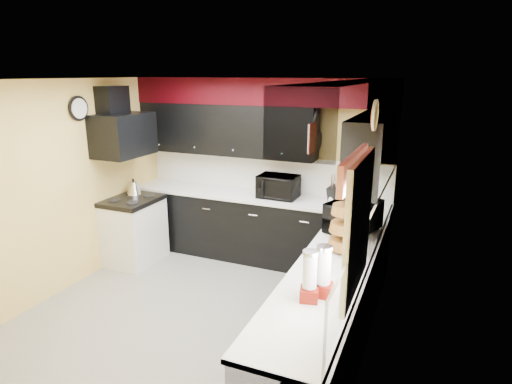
% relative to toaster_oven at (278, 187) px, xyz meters
% --- Properties ---
extents(ground, '(3.60, 3.60, 0.00)m').
position_rel_toaster_oven_xyz_m(ground, '(-0.33, -1.50, -1.09)').
color(ground, gray).
rests_on(ground, ground).
extents(wall_back, '(3.60, 0.06, 2.50)m').
position_rel_toaster_oven_xyz_m(wall_back, '(-0.33, 0.30, 0.16)').
color(wall_back, '#E0C666').
rests_on(wall_back, ground).
extents(wall_right, '(0.06, 3.60, 2.50)m').
position_rel_toaster_oven_xyz_m(wall_right, '(1.47, -1.50, 0.16)').
color(wall_right, '#E0C666').
rests_on(wall_right, ground).
extents(wall_left, '(0.06, 3.60, 2.50)m').
position_rel_toaster_oven_xyz_m(wall_left, '(-2.13, -1.50, 0.16)').
color(wall_left, '#E0C666').
rests_on(wall_left, ground).
extents(ceiling, '(3.60, 3.60, 0.06)m').
position_rel_toaster_oven_xyz_m(ceiling, '(-0.33, -1.50, 1.41)').
color(ceiling, white).
rests_on(ceiling, wall_back).
extents(cab_back, '(3.60, 0.60, 0.90)m').
position_rel_toaster_oven_xyz_m(cab_back, '(-0.33, -0.00, -0.64)').
color(cab_back, black).
rests_on(cab_back, ground).
extents(cab_right, '(0.60, 3.00, 0.90)m').
position_rel_toaster_oven_xyz_m(cab_right, '(1.17, -1.80, -0.64)').
color(cab_right, black).
rests_on(cab_right, ground).
extents(counter_back, '(3.62, 0.64, 0.04)m').
position_rel_toaster_oven_xyz_m(counter_back, '(-0.33, -0.00, -0.17)').
color(counter_back, white).
rests_on(counter_back, cab_back).
extents(counter_right, '(0.64, 3.02, 0.04)m').
position_rel_toaster_oven_xyz_m(counter_right, '(1.17, -1.80, -0.17)').
color(counter_right, white).
rests_on(counter_right, cab_right).
extents(splash_back, '(3.60, 0.02, 0.50)m').
position_rel_toaster_oven_xyz_m(splash_back, '(-0.33, 0.29, 0.10)').
color(splash_back, white).
rests_on(splash_back, counter_back).
extents(splash_right, '(0.02, 3.60, 0.50)m').
position_rel_toaster_oven_xyz_m(splash_right, '(1.46, -1.50, 0.10)').
color(splash_right, white).
rests_on(splash_right, counter_right).
extents(upper_back, '(2.60, 0.35, 0.70)m').
position_rel_toaster_oven_xyz_m(upper_back, '(-0.83, 0.12, 0.71)').
color(upper_back, black).
rests_on(upper_back, wall_back).
extents(upper_right, '(0.35, 1.80, 0.70)m').
position_rel_toaster_oven_xyz_m(upper_right, '(1.29, -0.60, 0.71)').
color(upper_right, black).
rests_on(upper_right, wall_right).
extents(soffit_back, '(3.60, 0.36, 0.35)m').
position_rel_toaster_oven_xyz_m(soffit_back, '(-0.33, 0.12, 1.23)').
color(soffit_back, black).
rests_on(soffit_back, wall_back).
extents(soffit_right, '(0.36, 3.24, 0.35)m').
position_rel_toaster_oven_xyz_m(soffit_right, '(1.29, -1.68, 1.23)').
color(soffit_right, black).
rests_on(soffit_right, wall_right).
extents(stove, '(0.60, 0.75, 0.86)m').
position_rel_toaster_oven_xyz_m(stove, '(-1.83, -0.75, -0.66)').
color(stove, white).
rests_on(stove, ground).
extents(cooktop, '(0.62, 0.77, 0.06)m').
position_rel_toaster_oven_xyz_m(cooktop, '(-1.83, -0.75, -0.20)').
color(cooktop, black).
rests_on(cooktop, stove).
extents(hood, '(0.50, 0.78, 0.55)m').
position_rel_toaster_oven_xyz_m(hood, '(-1.88, -0.75, 0.69)').
color(hood, black).
rests_on(hood, wall_left).
extents(hood_duct, '(0.24, 0.40, 0.40)m').
position_rel_toaster_oven_xyz_m(hood_duct, '(-2.01, -0.75, 1.11)').
color(hood_duct, black).
rests_on(hood_duct, wall_left).
extents(window, '(0.03, 0.86, 0.96)m').
position_rel_toaster_oven_xyz_m(window, '(1.45, -2.40, 0.46)').
color(window, white).
rests_on(window, wall_right).
extents(valance, '(0.04, 0.88, 0.20)m').
position_rel_toaster_oven_xyz_m(valance, '(1.40, -2.40, 0.86)').
color(valance, red).
rests_on(valance, wall_right).
extents(pan_top, '(0.03, 0.22, 0.40)m').
position_rel_toaster_oven_xyz_m(pan_top, '(0.49, 0.05, 0.91)').
color(pan_top, black).
rests_on(pan_top, upper_back).
extents(pan_mid, '(0.03, 0.28, 0.46)m').
position_rel_toaster_oven_xyz_m(pan_mid, '(0.49, -0.08, 0.66)').
color(pan_mid, black).
rests_on(pan_mid, upper_back).
extents(pan_low, '(0.03, 0.24, 0.42)m').
position_rel_toaster_oven_xyz_m(pan_low, '(0.49, 0.18, 0.63)').
color(pan_low, black).
rests_on(pan_low, upper_back).
extents(cut_board, '(0.03, 0.26, 0.35)m').
position_rel_toaster_oven_xyz_m(cut_board, '(0.50, -0.20, 0.71)').
color(cut_board, white).
rests_on(cut_board, upper_back).
extents(baskets, '(0.27, 0.27, 0.50)m').
position_rel_toaster_oven_xyz_m(baskets, '(1.19, -1.45, 0.09)').
color(baskets, brown).
rests_on(baskets, upper_right).
extents(clock, '(0.03, 0.30, 0.30)m').
position_rel_toaster_oven_xyz_m(clock, '(-2.10, -1.25, 1.06)').
color(clock, black).
rests_on(clock, wall_left).
extents(deco_plate, '(0.03, 0.24, 0.24)m').
position_rel_toaster_oven_xyz_m(deco_plate, '(1.44, -1.85, 1.16)').
color(deco_plate, white).
rests_on(deco_plate, wall_right).
extents(toaster_oven, '(0.53, 0.45, 0.30)m').
position_rel_toaster_oven_xyz_m(toaster_oven, '(0.00, 0.00, 0.00)').
color(toaster_oven, black).
rests_on(toaster_oven, counter_back).
extents(microwave, '(0.57, 0.69, 0.32)m').
position_rel_toaster_oven_xyz_m(microwave, '(1.17, -0.88, 0.01)').
color(microwave, black).
rests_on(microwave, counter_right).
extents(utensil_crock, '(0.19, 0.19, 0.16)m').
position_rel_toaster_oven_xyz_m(utensil_crock, '(0.77, -0.03, -0.07)').
color(utensil_crock, white).
rests_on(utensil_crock, counter_back).
extents(knife_block, '(0.16, 0.18, 0.24)m').
position_rel_toaster_oven_xyz_m(knife_block, '(0.77, -0.03, -0.03)').
color(knife_block, black).
rests_on(knife_block, counter_back).
extents(kettle, '(0.25, 0.25, 0.18)m').
position_rel_toaster_oven_xyz_m(kettle, '(-1.94, -0.56, -0.08)').
color(kettle, '#AAA9AE').
rests_on(kettle, cooktop).
extents(dispenser_a, '(0.16, 0.16, 0.36)m').
position_rel_toaster_oven_xyz_m(dispenser_a, '(1.14, -2.46, 0.03)').
color(dispenser_a, '#631304').
rests_on(dispenser_a, counter_right).
extents(dispenser_b, '(0.14, 0.14, 0.37)m').
position_rel_toaster_oven_xyz_m(dispenser_b, '(1.22, -2.35, 0.03)').
color(dispenser_b, '#710207').
rests_on(dispenser_b, counter_right).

